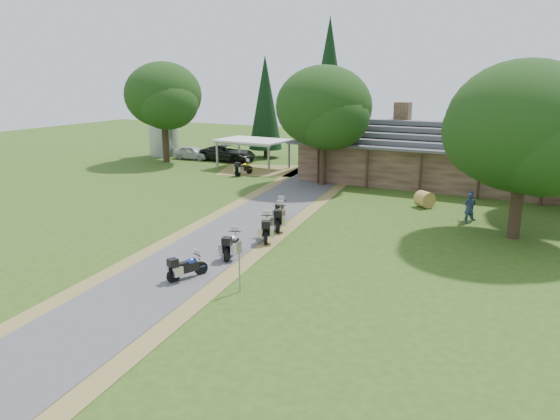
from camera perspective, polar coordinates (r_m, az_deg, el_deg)
The scene contains 22 objects.
ground at distance 25.87m, azimuth -9.44°, elevation -5.19°, with size 120.00×120.00×0.00m, color #314C15.
driveway at distance 29.25m, azimuth -5.54°, elevation -2.78°, with size 46.00×46.00×0.00m, color #4A4A4C.
lodge at distance 44.71m, azimuth 15.89°, elevation 5.84°, with size 21.40×9.40×4.90m, color #4F3729, non-canonical shape.
silo at distance 58.80m, azimuth -12.11°, elevation 8.57°, with size 3.06×3.06×6.22m, color gray.
carport at distance 49.84m, azimuth -2.83°, elevation 5.85°, with size 6.15×4.10×2.66m, color white, non-canonical shape.
car_white_sedan at distance 56.10m, azimuth -9.13°, elevation 6.13°, with size 5.12×2.16×1.71m, color silver.
car_dark_suv at distance 54.52m, azimuth -5.47°, elevation 6.36°, with size 6.18×2.63×2.37m, color black.
motorcycle_row_a at distance 23.42m, azimuth -9.66°, elevation -5.75°, with size 1.73×0.56×1.18m, color navy, non-canonical shape.
motorcycle_row_b at distance 25.91m, azimuth -5.07°, elevation -3.47°, with size 1.95×0.64×1.33m, color #B8BBC1, non-canonical shape.
motorcycle_row_c at distance 28.37m, azimuth -1.43°, elevation -1.76°, with size 2.08×0.68×1.42m, color gold, non-canonical shape.
motorcycle_row_d at distance 30.41m, azimuth -0.06°, elevation -0.63°, with size 2.13×0.70×1.46m, color orange, non-canonical shape.
motorcycle_row_e at distance 32.17m, azimuth 0.03°, elevation 0.07°, with size 1.94×0.63×1.32m, color black, non-canonical shape.
motorcycle_carport_a at distance 46.74m, azimuth -3.82°, elevation 4.47°, with size 1.95×0.64×1.33m, color #C8AE04, non-canonical shape.
person_a at distance 33.47m, azimuth 19.17°, elevation 0.47°, with size 0.59×0.42×2.06m, color #283752.
person_b at distance 34.14m, azimuth 19.21°, elevation 0.72°, with size 0.58×0.42×2.04m, color #283752.
hay_bale at distance 36.57m, azimuth 14.86°, elevation 1.08°, with size 1.05×1.05×0.96m, color olive.
sign_post at distance 21.66m, azimuth -4.27°, elevation -5.92°, with size 0.38×0.06×2.12m, color gray, non-canonical shape.
oak_lodge_left at distance 42.08m, azimuth 4.57°, elevation 9.13°, with size 7.28×7.28×9.70m, color black, non-canonical shape.
oak_driveway at distance 30.49m, azimuth 24.00°, elevation 5.87°, with size 7.89×7.89×9.47m, color black, non-canonical shape.
oak_silo at distance 54.35m, azimuth -12.04°, elevation 10.38°, with size 7.33×7.33×10.44m, color black, non-canonical shape.
cedar_near at distance 50.48m, azimuth 5.12°, elevation 12.05°, with size 4.23×4.23×13.41m, color black.
cedar_far at distance 56.20m, azimuth -1.55°, elevation 10.71°, with size 3.42×3.42×10.30m, color black.
Camera 1 is at (14.86, -19.41, 8.46)m, focal length 35.00 mm.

